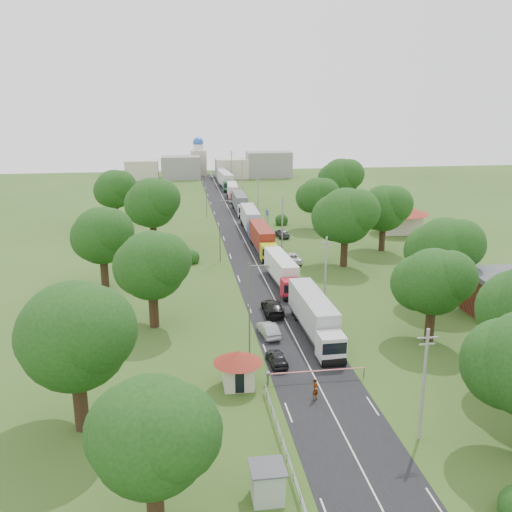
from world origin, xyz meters
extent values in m
plane|color=#324E1A|center=(0.00, 0.00, 0.00)|extent=(260.00, 260.00, 0.00)
cube|color=black|center=(0.00, 20.00, 0.00)|extent=(8.00, 200.00, 0.04)
cylinder|color=slate|center=(-4.50, -25.00, 0.55)|extent=(0.20, 0.20, 1.10)
cube|color=slate|center=(-4.50, -25.00, 1.05)|extent=(0.35, 0.35, 0.25)
cylinder|color=red|center=(0.00, -25.00, 1.00)|extent=(9.00, 0.12, 0.12)
cylinder|color=slate|center=(4.50, -25.00, 0.50)|extent=(0.10, 0.10, 1.00)
cube|color=beige|center=(-7.20, -25.00, 1.20)|extent=(2.60, 2.60, 2.40)
cone|color=maroon|center=(-7.20, -25.00, 2.90)|extent=(4.40, 4.40, 1.10)
cube|color=black|center=(-5.89, -25.00, 1.40)|extent=(0.02, 1.20, 0.90)
cube|color=black|center=(-7.20, -26.31, 1.00)|extent=(0.80, 0.02, 1.90)
cube|color=#99A593|center=(-7.00, -40.00, 1.15)|extent=(2.00, 2.00, 2.30)
cube|color=#47494F|center=(-7.00, -40.00, 2.35)|extent=(2.30, 2.30, 0.12)
cube|color=black|center=(-5.99, -40.00, 1.30)|extent=(0.02, 1.00, 0.80)
cylinder|color=slate|center=(5.20, 33.80, 2.00)|extent=(0.12, 0.12, 4.00)
cylinder|color=slate|center=(5.20, 36.20, 2.00)|extent=(0.12, 0.12, 4.00)
cube|color=navy|center=(5.20, 35.00, 3.60)|extent=(0.06, 3.00, 1.00)
cube|color=silver|center=(5.20, 35.00, 3.60)|extent=(0.07, 3.10, 0.06)
cylinder|color=gray|center=(5.50, -35.00, 4.50)|extent=(0.24, 0.24, 9.00)
cube|color=gray|center=(5.50, -35.00, 8.30)|extent=(1.60, 0.10, 0.10)
cube|color=gray|center=(5.50, -35.00, 7.80)|extent=(1.20, 0.10, 0.10)
cylinder|color=gray|center=(5.50, -7.00, 4.50)|extent=(0.24, 0.24, 9.00)
cube|color=gray|center=(5.50, -7.00, 8.30)|extent=(1.60, 0.10, 0.10)
cube|color=gray|center=(5.50, -7.00, 7.80)|extent=(1.20, 0.10, 0.10)
cylinder|color=gray|center=(5.50, 21.00, 4.50)|extent=(0.24, 0.24, 9.00)
cube|color=gray|center=(5.50, 21.00, 8.30)|extent=(1.60, 0.10, 0.10)
cube|color=gray|center=(5.50, 21.00, 7.80)|extent=(1.20, 0.10, 0.10)
cylinder|color=gray|center=(5.50, 49.00, 4.50)|extent=(0.24, 0.24, 9.00)
cube|color=gray|center=(5.50, 49.00, 8.30)|extent=(1.60, 0.10, 0.10)
cube|color=gray|center=(5.50, 49.00, 7.80)|extent=(1.20, 0.10, 0.10)
cylinder|color=gray|center=(5.50, 77.00, 4.50)|extent=(0.24, 0.24, 9.00)
cube|color=gray|center=(5.50, 77.00, 8.30)|extent=(1.60, 0.10, 0.10)
cube|color=gray|center=(5.50, 77.00, 7.80)|extent=(1.20, 0.10, 0.10)
cylinder|color=gray|center=(5.50, 105.00, 4.50)|extent=(0.24, 0.24, 9.00)
cube|color=gray|center=(5.50, 105.00, 8.30)|extent=(1.60, 0.10, 0.10)
cube|color=gray|center=(5.50, 105.00, 7.80)|extent=(1.20, 0.10, 0.10)
cylinder|color=slate|center=(-5.50, -20.00, 5.00)|extent=(0.16, 0.16, 10.00)
cube|color=slate|center=(-4.60, -20.00, 9.70)|extent=(1.80, 0.10, 0.10)
cube|color=slate|center=(-3.80, -20.00, 9.55)|extent=(0.50, 0.22, 0.15)
cylinder|color=slate|center=(-5.50, 15.00, 5.00)|extent=(0.16, 0.16, 10.00)
cube|color=slate|center=(-4.60, 15.00, 9.70)|extent=(1.80, 0.10, 0.10)
cube|color=slate|center=(-3.80, 15.00, 9.55)|extent=(0.50, 0.22, 0.15)
cylinder|color=slate|center=(-5.50, 50.00, 5.00)|extent=(0.16, 0.16, 10.00)
cube|color=slate|center=(-4.60, 50.00, 9.70)|extent=(1.80, 0.10, 0.10)
cube|color=slate|center=(-3.80, 50.00, 9.55)|extent=(0.50, 0.22, 0.15)
sphere|color=#133A10|center=(10.90, -36.62, 6.67)|extent=(6.60, 6.60, 6.60)
cylinder|color=#382616|center=(14.00, -18.00, 1.92)|extent=(1.04, 1.04, 3.85)
sphere|color=#133A10|center=(14.00, -18.00, 6.60)|extent=(7.00, 7.00, 7.00)
sphere|color=#133A10|center=(15.25, -19.00, 7.35)|extent=(5.50, 5.50, 5.50)
sphere|color=#133A10|center=(13.00, -16.75, 6.10)|extent=(6.00, 6.00, 6.00)
cylinder|color=#382616|center=(20.00, -8.00, 2.10)|extent=(1.08, 1.08, 4.20)
sphere|color=#133A10|center=(20.00, -8.00, 7.22)|extent=(7.70, 7.70, 7.70)
sphere|color=#133A10|center=(21.38, -9.10, 8.05)|extent=(6.05, 6.05, 6.05)
sphere|color=#133A10|center=(18.90, -6.62, 6.67)|extent=(6.60, 6.60, 6.60)
cylinder|color=#382616|center=(13.00, 10.00, 2.27)|extent=(1.12, 1.12, 4.55)
sphere|color=#133A10|center=(13.00, 10.00, 7.85)|extent=(8.40, 8.40, 8.40)
sphere|color=#133A10|center=(14.50, 8.80, 8.75)|extent=(6.60, 6.60, 6.60)
sphere|color=#133A10|center=(11.80, 11.50, 7.25)|extent=(7.20, 7.20, 7.20)
cylinder|color=#382616|center=(22.00, 18.00, 2.10)|extent=(1.08, 1.08, 4.20)
sphere|color=#133A10|center=(22.00, 18.00, 7.22)|extent=(7.70, 7.70, 7.70)
sphere|color=#133A10|center=(23.38, 16.90, 8.05)|extent=(6.05, 6.05, 6.05)
sphere|color=#133A10|center=(20.90, 19.38, 6.67)|extent=(6.60, 6.60, 6.60)
cylinder|color=#382616|center=(15.00, 35.00, 1.92)|extent=(1.04, 1.04, 3.85)
sphere|color=#133A10|center=(15.00, 35.00, 6.60)|extent=(7.00, 7.00, 7.00)
sphere|color=#133A10|center=(16.25, 34.00, 7.35)|extent=(5.50, 5.50, 5.50)
sphere|color=#133A10|center=(14.00, 36.25, 6.10)|extent=(6.00, 6.00, 6.00)
cylinder|color=#382616|center=(24.00, 50.00, 2.27)|extent=(1.12, 1.12, 4.55)
sphere|color=#133A10|center=(24.00, 50.00, 7.85)|extent=(8.40, 8.40, 8.40)
sphere|color=#133A10|center=(25.50, 48.80, 8.75)|extent=(6.60, 6.60, 6.60)
sphere|color=#133A10|center=(22.80, 51.50, 7.25)|extent=(7.20, 7.20, 7.20)
cylinder|color=#382616|center=(-14.00, -42.00, 1.92)|extent=(1.04, 1.04, 3.85)
sphere|color=#133A10|center=(-14.00, -42.00, 6.60)|extent=(7.00, 7.00, 7.00)
sphere|color=#133A10|center=(-12.75, -43.00, 7.35)|extent=(5.50, 5.50, 5.50)
sphere|color=#133A10|center=(-15.00, -40.75, 6.10)|extent=(6.00, 6.00, 6.00)
cylinder|color=#382616|center=(-20.00, -30.00, 2.27)|extent=(1.12, 1.12, 4.55)
sphere|color=#133A10|center=(-20.00, -30.00, 7.85)|extent=(8.40, 8.40, 8.40)
sphere|color=#133A10|center=(-18.50, -31.20, 8.75)|extent=(6.60, 6.60, 6.60)
sphere|color=#133A10|center=(-21.20, -28.50, 7.25)|extent=(7.20, 7.20, 7.20)
cylinder|color=#382616|center=(-15.00, -10.00, 2.10)|extent=(1.08, 1.08, 4.20)
sphere|color=#133A10|center=(-15.00, -10.00, 7.22)|extent=(7.70, 7.70, 7.70)
sphere|color=#133A10|center=(-13.62, -11.10, 8.05)|extent=(6.05, 6.05, 6.05)
sphere|color=#133A10|center=(-16.10, -8.62, 6.67)|extent=(6.60, 6.60, 6.60)
cylinder|color=#382616|center=(-22.00, 5.00, 2.10)|extent=(1.08, 1.08, 4.20)
sphere|color=#133A10|center=(-22.00, 5.00, 7.22)|extent=(7.70, 7.70, 7.70)
sphere|color=#133A10|center=(-20.62, 3.90, 8.05)|extent=(6.05, 6.05, 6.05)
sphere|color=#133A10|center=(-23.10, 6.38, 6.67)|extent=(6.60, 6.60, 6.60)
cylinder|color=#382616|center=(-16.00, 25.00, 2.27)|extent=(1.12, 1.12, 4.55)
sphere|color=#133A10|center=(-16.00, 25.00, 7.85)|extent=(8.40, 8.40, 8.40)
sphere|color=#133A10|center=(-14.50, 23.80, 8.75)|extent=(6.60, 6.60, 6.60)
sphere|color=#133A10|center=(-17.20, 26.50, 7.25)|extent=(7.20, 7.20, 7.20)
cylinder|color=#382616|center=(-24.00, 45.00, 2.10)|extent=(1.08, 1.08, 4.20)
sphere|color=#133A10|center=(-24.00, 45.00, 7.22)|extent=(7.70, 7.70, 7.70)
sphere|color=#133A10|center=(-22.62, 43.90, 8.05)|extent=(6.05, 6.05, 6.05)
sphere|color=#133A10|center=(-25.10, 46.38, 6.67)|extent=(6.60, 6.60, 6.60)
cube|color=maroon|center=(26.00, -12.00, 2.30)|extent=(8.00, 6.00, 4.60)
cube|color=#47494F|center=(26.00, -12.00, 4.90)|extent=(8.60, 6.60, 0.60)
cube|color=beige|center=(30.00, 30.00, 2.00)|extent=(7.00, 5.00, 4.00)
cone|color=maroon|center=(30.00, 30.00, 4.90)|extent=(10.08, 10.08, 1.80)
cube|color=gray|center=(-10.00, 110.00, 3.50)|extent=(12.00, 8.00, 7.00)
cube|color=beige|center=(6.00, 110.00, 3.00)|extent=(10.00, 8.00, 6.00)
cube|color=gray|center=(18.00, 110.00, 4.00)|extent=(14.00, 8.00, 8.00)
cube|color=beige|center=(-22.00, 110.00, 3.00)|extent=(10.00, 8.00, 6.00)
cube|color=beige|center=(-4.00, 118.00, 4.00)|extent=(5.00, 5.00, 8.00)
cylinder|color=silver|center=(-4.00, 118.00, 9.00)|extent=(3.20, 3.20, 2.00)
sphere|color=#2659B2|center=(-4.00, 118.00, 10.60)|extent=(3.40, 3.40, 3.40)
cube|color=silver|center=(2.30, -21.46, 1.62)|extent=(2.57, 2.57, 2.61)
cube|color=black|center=(2.30, -22.73, 1.99)|extent=(2.40, 0.07, 1.15)
cube|color=slate|center=(2.30, -22.67, 0.57)|extent=(2.30, 0.30, 0.37)
cube|color=slate|center=(2.30, -14.15, 0.78)|extent=(2.68, 12.07, 0.31)
cube|color=#B1B2B6|center=(2.30, -13.83, 2.67)|extent=(2.89, 12.39, 3.14)
cylinder|color=black|center=(2.30, -22.41, 0.52)|extent=(2.46, 1.05, 1.05)
cylinder|color=black|center=(2.30, -20.52, 0.52)|extent=(2.46, 1.05, 1.05)
cylinder|color=black|center=(2.30, -10.49, 0.52)|extent=(2.46, 1.05, 1.05)
cylinder|color=black|center=(2.30, -8.92, 0.52)|extent=(2.46, 1.05, 1.05)
cube|color=#B21423|center=(2.00, -3.28, 1.45)|extent=(2.36, 2.36, 2.33)
cube|color=black|center=(2.00, -4.41, 1.77)|extent=(2.15, 0.14, 1.03)
cube|color=slate|center=(2.00, -4.35, 0.51)|extent=(2.07, 0.36, 0.33)
cube|color=slate|center=(2.00, 3.26, 0.70)|extent=(2.73, 10.84, 0.28)
cube|color=silver|center=(2.00, 3.54, 2.38)|extent=(2.93, 11.13, 2.80)
cylinder|color=black|center=(2.00, -4.12, 0.47)|extent=(2.19, 0.93, 0.93)
cylinder|color=black|center=(2.00, -2.43, 0.47)|extent=(2.19, 0.93, 0.93)
cylinder|color=black|center=(2.00, 6.53, 0.47)|extent=(2.19, 0.93, 0.93)
cylinder|color=black|center=(2.00, 7.93, 0.47)|extent=(2.19, 0.93, 0.93)
cube|color=#C6CB17|center=(2.00, 13.85, 1.59)|extent=(2.48, 2.48, 2.56)
cube|color=black|center=(2.00, 12.61, 1.95)|extent=(2.36, 0.04, 1.13)
cube|color=slate|center=(2.00, 12.67, 0.56)|extent=(2.26, 0.27, 0.36)
cube|color=slate|center=(2.00, 21.02, 0.77)|extent=(2.45, 11.80, 0.31)
cube|color=maroon|center=(2.00, 21.33, 2.61)|extent=(2.65, 12.11, 3.07)
cylinder|color=black|center=(2.00, 12.93, 0.51)|extent=(2.41, 1.02, 1.02)
cylinder|color=black|center=(2.00, 14.77, 0.51)|extent=(2.41, 1.02, 1.02)
cylinder|color=black|center=(2.00, 24.61, 0.51)|extent=(2.41, 1.02, 1.02)
cylinder|color=black|center=(2.00, 26.14, 0.51)|extent=(2.41, 1.02, 1.02)
cube|color=#1B53A4|center=(2.08, 28.81, 1.62)|extent=(2.55, 2.55, 2.61)
cube|color=black|center=(2.08, 27.55, 1.98)|extent=(2.40, 0.07, 1.15)
cube|color=slate|center=(2.08, 27.61, 0.57)|extent=(2.30, 0.30, 0.36)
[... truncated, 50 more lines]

